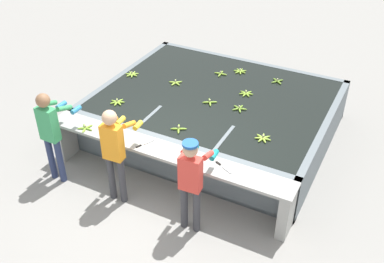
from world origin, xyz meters
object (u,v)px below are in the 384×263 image
banana_bunch_floating_0 (246,93)px  knife_0 (221,165)px  banana_bunch_ledge_0 (86,128)px  banana_bunch_floating_7 (221,74)px  banana_bunch_floating_5 (210,102)px  worker_2 (191,178)px  banana_bunch_floating_10 (117,102)px  banana_bunch_floating_1 (240,71)px  knife_1 (142,145)px  banana_bunch_floating_3 (263,138)px  banana_bunch_floating_9 (277,81)px  worker_1 (114,147)px  banana_bunch_floating_2 (239,108)px  banana_bunch_floating_4 (176,83)px  banana_bunch_floating_6 (132,74)px  worker_0 (51,129)px  banana_bunch_floating_8 (179,129)px

banana_bunch_floating_0 → knife_0: banana_bunch_floating_0 is taller
banana_bunch_ledge_0 → banana_bunch_floating_7: bearing=67.7°
banana_bunch_floating_5 → banana_bunch_floating_7: size_ratio=0.92×
worker_2 → banana_bunch_floating_10: (-2.28, 1.40, -0.11)m
banana_bunch_floating_0 → banana_bunch_floating_1: same height
banana_bunch_floating_0 → knife_1: size_ratio=0.85×
banana_bunch_floating_3 → banana_bunch_ledge_0: (-2.76, -1.11, 0.00)m
banana_bunch_floating_3 → banana_bunch_ledge_0: size_ratio=1.01×
banana_bunch_floating_3 → banana_bunch_floating_9: 2.06m
worker_1 → banana_bunch_floating_7: size_ratio=6.00×
banana_bunch_floating_2 → banana_bunch_ledge_0: bearing=-138.9°
banana_bunch_floating_10 → banana_bunch_floating_9: bearing=42.3°
banana_bunch_floating_9 → banana_bunch_floating_4: bearing=-150.9°
knife_0 → worker_2: bearing=-109.8°
banana_bunch_floating_6 → knife_1: banana_bunch_floating_6 is taller
worker_1 → banana_bunch_floating_4: 2.57m
worker_1 → banana_bunch_floating_7: (0.28, 3.31, -0.17)m
worker_0 → banana_bunch_floating_7: size_ratio=5.96×
banana_bunch_floating_9 → banana_bunch_floating_10: 3.20m
knife_1 → banana_bunch_floating_10: bearing=141.1°
banana_bunch_floating_9 → banana_bunch_floating_10: (-2.37, -2.16, -0.00)m
banana_bunch_floating_6 → banana_bunch_floating_7: 1.83m
worker_2 → banana_bunch_floating_6: 3.64m
worker_2 → banana_bunch_floating_6: worker_2 is taller
banana_bunch_floating_0 → banana_bunch_floating_5: size_ratio=1.08×
worker_2 → banana_bunch_floating_3: size_ratio=5.66×
worker_1 → banana_bunch_floating_3: (1.86, 1.52, -0.17)m
worker_1 → banana_bunch_floating_8: (0.50, 1.12, -0.17)m
banana_bunch_floating_3 → banana_bunch_floating_5: bearing=153.1°
banana_bunch_floating_3 → banana_bunch_floating_10: same height
banana_bunch_floating_4 → knife_0: banana_bunch_floating_4 is taller
banana_bunch_floating_1 → knife_0: 3.20m
banana_bunch_floating_5 → banana_bunch_floating_10: same height
banana_bunch_floating_6 → knife_1: 2.51m
banana_bunch_floating_10 → banana_bunch_floating_6: bearing=110.0°
worker_0 → worker_2: size_ratio=1.06×
banana_bunch_floating_7 → banana_bunch_floating_10: bearing=-122.2°
banana_bunch_floating_2 → banana_bunch_floating_7: same height
banana_bunch_floating_8 → banana_bunch_floating_9: size_ratio=1.09×
banana_bunch_floating_1 → banana_bunch_floating_6: same height
worker_0 → banana_bunch_floating_2: (2.37, 2.26, -0.16)m
banana_bunch_floating_4 → worker_0: bearing=-108.4°
banana_bunch_floating_1 → banana_bunch_floating_5: bearing=-90.5°
worker_2 → banana_bunch_floating_2: (-0.18, 2.23, -0.11)m
banana_bunch_floating_1 → banana_bunch_floating_2: size_ratio=1.02×
worker_2 → knife_1: 1.24m
worker_2 → banana_bunch_floating_3: bearing=71.4°
banana_bunch_floating_0 → banana_bunch_floating_1: bearing=119.3°
worker_1 → knife_1: (0.20, 0.46, -0.17)m
banana_bunch_floating_5 → banana_bunch_floating_6: size_ratio=0.92×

